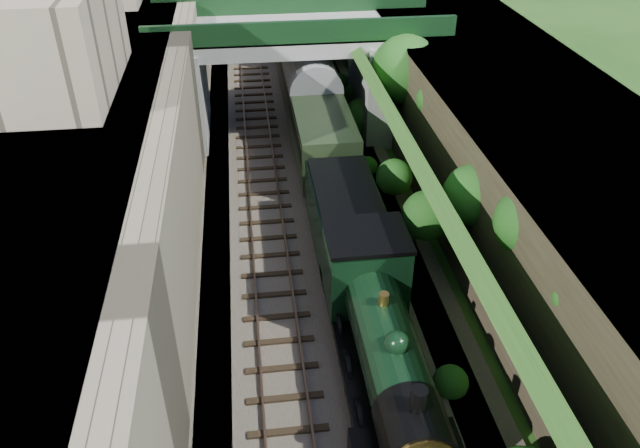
# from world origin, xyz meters

# --- Properties ---
(trackbed) EXTENTS (10.00, 90.00, 0.20)m
(trackbed) POSITION_xyz_m (0.00, 20.00, 0.10)
(trackbed) COLOR #473F38
(trackbed) RESTS_ON ground
(retaining_wall) EXTENTS (1.00, 90.00, 7.00)m
(retaining_wall) POSITION_xyz_m (-5.50, 20.00, 3.50)
(retaining_wall) COLOR #756B56
(retaining_wall) RESTS_ON ground
(street_plateau_left) EXTENTS (6.00, 90.00, 7.00)m
(street_plateau_left) POSITION_xyz_m (-9.00, 20.00, 3.50)
(street_plateau_left) COLOR #262628
(street_plateau_left) RESTS_ON ground
(street_plateau_right) EXTENTS (8.00, 90.00, 6.25)m
(street_plateau_right) POSITION_xyz_m (9.50, 20.00, 3.12)
(street_plateau_right) COLOR #262628
(street_plateau_right) RESTS_ON ground
(embankment_slope) EXTENTS (4.61, 90.00, 6.56)m
(embankment_slope) POSITION_xyz_m (4.97, 17.39, 2.72)
(embankment_slope) COLOR #1E4714
(embankment_slope) RESTS_ON ground
(track_left) EXTENTS (2.50, 90.00, 0.20)m
(track_left) POSITION_xyz_m (-2.00, 20.00, 0.25)
(track_left) COLOR black
(track_left) RESTS_ON trackbed
(track_right) EXTENTS (2.50, 90.00, 0.20)m
(track_right) POSITION_xyz_m (1.20, 20.00, 0.25)
(track_right) COLOR black
(track_right) RESTS_ON trackbed
(road_bridge) EXTENTS (16.00, 6.40, 7.25)m
(road_bridge) POSITION_xyz_m (0.94, 24.00, 4.08)
(road_bridge) COLOR gray
(road_bridge) RESTS_ON ground
(building_near) EXTENTS (4.00, 8.00, 4.00)m
(building_near) POSITION_xyz_m (-9.50, 14.00, 9.00)
(building_near) COLOR gray
(building_near) RESTS_ON street_plateau_left
(tree) EXTENTS (3.60, 3.80, 6.60)m
(tree) POSITION_xyz_m (5.91, 20.43, 4.65)
(tree) COLOR black
(tree) RESTS_ON ground
(locomotive) EXTENTS (3.10, 10.22, 3.83)m
(locomotive) POSITION_xyz_m (1.20, 3.81, 1.89)
(locomotive) COLOR black
(locomotive) RESTS_ON trackbed
(tender) EXTENTS (2.70, 6.00, 3.05)m
(tender) POSITION_xyz_m (1.20, 11.18, 1.62)
(tender) COLOR black
(tender) RESTS_ON trackbed
(coach_front) EXTENTS (2.90, 18.00, 3.70)m
(coach_front) POSITION_xyz_m (1.20, 23.78, 2.05)
(coach_front) COLOR black
(coach_front) RESTS_ON trackbed
(coach_middle) EXTENTS (2.90, 18.00, 3.70)m
(coach_middle) POSITION_xyz_m (1.20, 42.58, 2.05)
(coach_middle) COLOR black
(coach_middle) RESTS_ON trackbed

